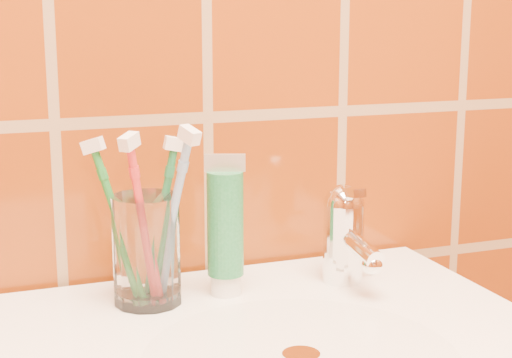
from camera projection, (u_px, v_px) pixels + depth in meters
name	position (u px, v px, depth m)	size (l,w,h in m)	color
glass_tumbler	(147.00, 250.00, 0.86)	(0.08, 0.08, 0.12)	white
toothpaste_tube	(225.00, 230.00, 0.89)	(0.05, 0.04, 0.16)	white
faucet	(345.00, 231.00, 0.93)	(0.05, 0.11, 0.12)	white
toothbrush_0	(119.00, 224.00, 0.85)	(0.07, 0.05, 0.19)	#1F772E
toothbrush_1	(172.00, 219.00, 0.84)	(0.05, 0.08, 0.21)	#79A2D8
toothbrush_2	(161.00, 220.00, 0.87)	(0.06, 0.03, 0.19)	#1C693A
toothbrush_3	(143.00, 224.00, 0.83)	(0.05, 0.05, 0.20)	red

